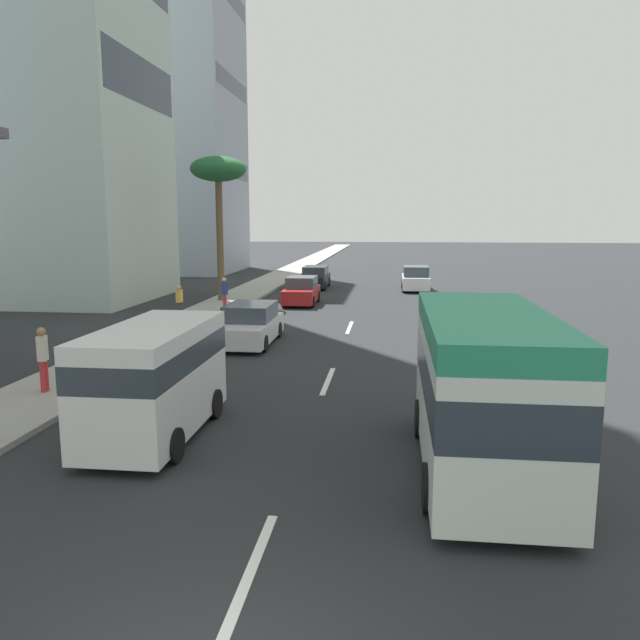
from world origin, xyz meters
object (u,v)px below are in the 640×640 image
(minibus_fourth, at_px, (484,386))
(pedestrian_by_tree, at_px, (225,292))
(car_fifth, at_px, (315,278))
(palm_tree, at_px, (218,174))
(van_third, at_px, (155,374))
(car_sixth, at_px, (302,291))
(car_lead, at_px, (416,279))
(pedestrian_mid_block, at_px, (43,356))
(car_second, at_px, (250,325))
(pedestrian_near_lamp, at_px, (179,300))

(minibus_fourth, distance_m, pedestrian_by_tree, 22.10)
(minibus_fourth, bearing_deg, car_fifth, 12.77)
(car_fifth, xyz_separation_m, palm_tree, (-8.48, 4.54, 6.70))
(van_third, xyz_separation_m, car_sixth, (22.27, -0.02, -0.69))
(minibus_fourth, relative_size, palm_tree, 0.77)
(car_lead, bearing_deg, pedestrian_mid_block, 157.98)
(minibus_fourth, bearing_deg, car_lead, 0.33)
(pedestrian_by_tree, bearing_deg, car_lead, -87.50)
(car_sixth, bearing_deg, car_second, -1.72)
(pedestrian_mid_block, bearing_deg, van_third, -136.52)
(car_sixth, xyz_separation_m, palm_tree, (0.19, 4.82, 6.68))
(van_third, relative_size, car_fifth, 1.02)
(minibus_fourth, distance_m, palm_tree, 27.00)
(car_fifth, bearing_deg, minibus_fourth, 12.77)
(minibus_fourth, height_order, pedestrian_mid_block, minibus_fourth)
(car_lead, bearing_deg, palm_tree, 123.47)
(car_second, height_order, pedestrian_mid_block, pedestrian_mid_block)
(car_sixth, distance_m, pedestrian_mid_block, 20.05)
(car_second, relative_size, pedestrian_near_lamp, 2.90)
(pedestrian_near_lamp, bearing_deg, car_lead, 150.58)
(car_second, relative_size, minibus_fourth, 0.73)
(palm_tree, bearing_deg, minibus_fourth, -153.42)
(pedestrian_mid_block, xyz_separation_m, pedestrian_by_tree, (15.62, -0.82, -0.05))
(car_lead, relative_size, pedestrian_by_tree, 2.45)
(car_second, relative_size, car_sixth, 1.14)
(car_fifth, bearing_deg, car_sixth, 1.89)
(van_third, bearing_deg, car_second, -178.23)
(car_second, bearing_deg, car_lead, 159.85)
(car_second, height_order, car_sixth, car_sixth)
(van_third, bearing_deg, pedestrian_near_lamp, -162.44)
(car_sixth, bearing_deg, car_fifth, -178.11)
(pedestrian_near_lamp, bearing_deg, minibus_fourth, 44.95)
(car_lead, xyz_separation_m, pedestrian_mid_block, (-27.45, 11.10, 0.36))
(car_fifth, relative_size, car_sixth, 1.15)
(car_second, xyz_separation_m, car_sixth, (11.63, -0.35, 0.00))
(car_second, relative_size, palm_tree, 0.56)
(van_third, height_order, car_fifth, van_third)
(car_second, relative_size, pedestrian_mid_block, 2.58)
(pedestrian_mid_block, bearing_deg, palm_tree, -12.86)
(pedestrian_by_tree, distance_m, palm_tree, 7.68)
(car_sixth, bearing_deg, van_third, -0.05)
(pedestrian_by_tree, relative_size, palm_tree, 0.21)
(car_second, distance_m, car_fifth, 20.29)
(minibus_fourth, bearing_deg, pedestrian_mid_block, 71.23)
(pedestrian_by_tree, bearing_deg, pedestrian_near_lamp, 105.58)
(car_sixth, bearing_deg, minibus_fourth, 16.61)
(palm_tree, bearing_deg, van_third, -167.93)
(car_second, height_order, pedestrian_near_lamp, pedestrian_near_lamp)
(pedestrian_mid_block, bearing_deg, minibus_fourth, -123.14)
(pedestrian_by_tree, bearing_deg, palm_tree, -28.51)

